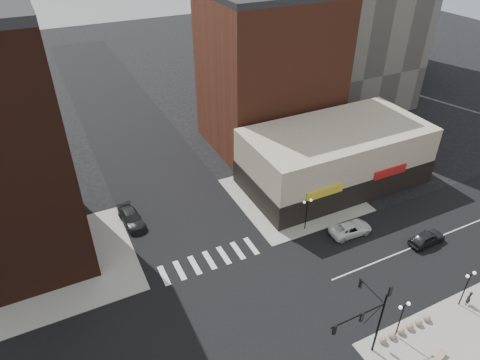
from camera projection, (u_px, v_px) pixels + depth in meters
ground at (244, 315)px, 40.01m from camera, size 240.00×240.00×0.00m
road_ew at (244, 315)px, 40.01m from camera, size 200.00×14.00×0.02m
road_ns at (244, 315)px, 40.01m from camera, size 14.00×200.00×0.02m
sidewalk_nw at (62, 265)px, 45.48m from camera, size 15.00×15.00×0.12m
sidewalk_ne at (293, 195)px, 56.18m from camera, size 15.00×15.00×0.12m
building_ne_midrise at (270, 74)px, 63.04m from camera, size 18.00×15.00×22.00m
building_ne_row at (334, 161)px, 57.17m from camera, size 24.20×12.20×8.00m
traffic_signal at (370, 314)px, 34.09m from camera, size 5.59×3.09×7.77m
street_lamp_se_a at (403, 312)px, 36.27m from camera, size 1.22×0.32×4.16m
street_lamp_se_b at (468, 281)px, 39.23m from camera, size 1.22×0.32×4.16m
street_lamp_ne at (307, 207)px, 48.62m from camera, size 1.22×0.32×4.16m
bollard_row at (405, 329)px, 38.26m from camera, size 5.91×0.66×0.66m
white_suv at (351, 229)px, 49.44m from camera, size 5.22×2.62×1.42m
dark_sedan_east at (427, 238)px, 47.97m from camera, size 4.54×1.94×1.53m
dark_sedan_north at (132, 218)px, 50.96m from camera, size 2.67×5.47×1.53m
pedestrian at (469, 298)px, 40.53m from camera, size 0.63×0.44×1.67m
stone_bench at (439, 357)px, 35.98m from camera, size 1.78×0.98×0.40m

